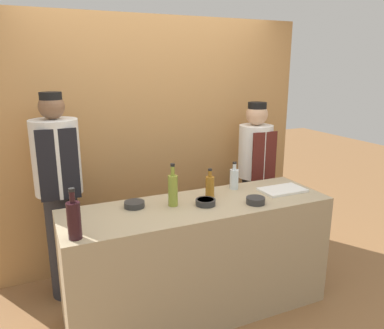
{
  "coord_description": "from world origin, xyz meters",
  "views": [
    {
      "loc": [
        -1.14,
        -2.42,
        1.95
      ],
      "look_at": [
        0.0,
        0.13,
        1.21
      ],
      "focal_mm": 35.0,
      "sensor_mm": 36.0,
      "label": 1
    }
  ],
  "objects": [
    {
      "name": "bottle_amber",
      "position": [
        0.14,
        0.1,
        1.02
      ],
      "size": [
        0.07,
        0.07,
        0.24
      ],
      "color": "#9E661E",
      "rests_on": "counter"
    },
    {
      "name": "sauce_bowl_yellow",
      "position": [
        0.04,
        -0.04,
        0.95
      ],
      "size": [
        0.15,
        0.15,
        0.05
      ],
      "color": "#2D2D2D",
      "rests_on": "counter"
    },
    {
      "name": "chef_right",
      "position": [
        0.95,
        0.68,
        0.87
      ],
      "size": [
        0.34,
        0.34,
        1.6
      ],
      "color": "#28282D",
      "rests_on": "ground_plane"
    },
    {
      "name": "chef_left",
      "position": [
        -0.95,
        0.68,
        0.95
      ],
      "size": [
        0.38,
        0.38,
        1.75
      ],
      "color": "#28282D",
      "rests_on": "ground_plane"
    },
    {
      "name": "cabinet_wall",
      "position": [
        0.0,
        1.08,
        1.2
      ],
      "size": [
        3.12,
        0.18,
        2.4
      ],
      "color": "#B7844C",
      "rests_on": "ground_plane"
    },
    {
      "name": "counter",
      "position": [
        0.0,
        0.0,
        0.46
      ],
      "size": [
        2.07,
        0.65,
        0.93
      ],
      "color": "tan",
      "rests_on": "ground_plane"
    },
    {
      "name": "sauce_bowl_red",
      "position": [
        -0.47,
        0.14,
        0.95
      ],
      "size": [
        0.15,
        0.15,
        0.04
      ],
      "color": "#2D2D2D",
      "rests_on": "counter"
    },
    {
      "name": "cutting_board",
      "position": [
        0.77,
        -0.01,
        0.94
      ],
      "size": [
        0.37,
        0.23,
        0.02
      ],
      "color": "white",
      "rests_on": "counter"
    },
    {
      "name": "bottle_wine",
      "position": [
        -0.94,
        -0.22,
        1.05
      ],
      "size": [
        0.08,
        0.08,
        0.32
      ],
      "color": "black",
      "rests_on": "counter"
    },
    {
      "name": "bottle_clear",
      "position": [
        0.43,
        0.21,
        1.02
      ],
      "size": [
        0.07,
        0.07,
        0.24
      ],
      "color": "silver",
      "rests_on": "counter"
    },
    {
      "name": "ground_plane",
      "position": [
        0.0,
        0.0,
        0.0
      ],
      "size": [
        14.0,
        14.0,
        0.0
      ],
      "primitive_type": "plane",
      "color": "olive"
    },
    {
      "name": "sauce_bowl_purple",
      "position": [
        0.4,
        -0.17,
        0.95
      ],
      "size": [
        0.14,
        0.14,
        0.05
      ],
      "color": "#2D2D2D",
      "rests_on": "counter"
    },
    {
      "name": "bottle_oil",
      "position": [
        -0.19,
        0.05,
        1.05
      ],
      "size": [
        0.07,
        0.07,
        0.33
      ],
      "color": "olive",
      "rests_on": "counter"
    }
  ]
}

